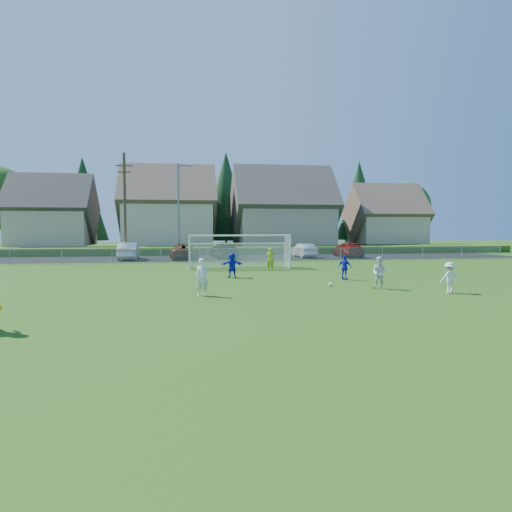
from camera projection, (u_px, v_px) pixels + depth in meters
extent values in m
plane|color=#193D0C|center=(288.00, 304.00, 18.09)|extent=(160.00, 160.00, 0.00)
plane|color=black|center=(225.00, 258.00, 45.20)|extent=(60.00, 60.00, 0.00)
cube|color=#1E420F|center=(219.00, 250.00, 52.56)|extent=(70.00, 6.00, 0.80)
sphere|color=white|center=(331.00, 284.00, 23.33)|extent=(0.22, 0.22, 0.22)
imported|color=silver|center=(202.00, 277.00, 20.08)|extent=(0.63, 0.43, 1.67)
imported|color=silver|center=(380.00, 273.00, 22.36)|extent=(0.98, 0.96, 1.59)
imported|color=silver|center=(449.00, 278.00, 21.03)|extent=(0.95, 0.57, 1.42)
imported|color=#1420BD|center=(345.00, 267.00, 26.34)|extent=(0.83, 0.84, 1.42)
imported|color=#1420BD|center=(232.00, 265.00, 27.45)|extent=(1.43, 0.59, 1.50)
imported|color=#9DCD18|center=(270.00, 259.00, 32.11)|extent=(0.66, 0.52, 1.60)
imported|color=silver|center=(129.00, 251.00, 42.65)|extent=(1.73, 4.86, 1.60)
imported|color=#631A0B|center=(183.00, 252.00, 43.56)|extent=(2.77, 5.35, 1.44)
imported|color=black|center=(224.00, 250.00, 44.80)|extent=(2.67, 5.51, 1.55)
imported|color=silver|center=(304.00, 250.00, 46.09)|extent=(1.73, 4.28, 1.38)
imported|color=maroon|center=(348.00, 250.00, 46.47)|extent=(2.14, 5.13, 1.48)
cylinder|color=white|center=(190.00, 253.00, 32.23)|extent=(0.12, 0.12, 2.44)
cylinder|color=white|center=(290.00, 252.00, 33.37)|extent=(0.12, 0.12, 2.44)
cylinder|color=white|center=(241.00, 236.00, 32.72)|extent=(7.30, 0.12, 0.12)
cylinder|color=white|center=(189.00, 256.00, 34.02)|extent=(0.08, 0.08, 1.80)
cylinder|color=white|center=(285.00, 255.00, 35.16)|extent=(0.08, 0.08, 1.80)
cylinder|color=white|center=(238.00, 244.00, 34.54)|extent=(7.30, 0.08, 0.08)
cube|color=silver|center=(238.00, 255.00, 34.59)|extent=(7.30, 0.02, 1.80)
cube|color=silver|center=(189.00, 252.00, 33.11)|extent=(0.02, 1.80, 2.44)
cube|color=silver|center=(287.00, 251.00, 34.26)|extent=(0.02, 1.80, 2.44)
cube|color=silver|center=(239.00, 235.00, 33.61)|extent=(7.30, 1.80, 0.02)
cube|color=gray|center=(231.00, 249.00, 39.70)|extent=(52.00, 0.03, 0.03)
cube|color=gray|center=(231.00, 255.00, 39.74)|extent=(52.00, 0.02, 1.14)
cylinder|color=gray|center=(231.00, 255.00, 39.74)|extent=(0.06, 0.06, 1.20)
cylinder|color=gray|center=(500.00, 253.00, 43.80)|extent=(0.06, 0.06, 1.20)
cylinder|color=slate|center=(179.00, 212.00, 42.73)|extent=(0.18, 0.18, 9.00)
cylinder|color=slate|center=(184.00, 165.00, 42.54)|extent=(1.20, 0.12, 0.12)
cube|color=slate|center=(190.00, 166.00, 42.64)|extent=(0.36, 0.18, 0.12)
cylinder|color=#473321|center=(125.00, 206.00, 42.90)|extent=(0.26, 0.26, 10.00)
cube|color=#473321|center=(124.00, 166.00, 42.66)|extent=(1.60, 0.10, 0.10)
cube|color=#473321|center=(124.00, 172.00, 42.70)|extent=(1.30, 0.10, 0.10)
cube|color=tan|center=(53.00, 227.00, 56.17)|extent=(9.00, 8.00, 4.50)
pyramid|color=#423D38|center=(51.00, 173.00, 55.75)|extent=(9.90, 8.80, 4.41)
cube|color=#C6B58E|center=(168.00, 223.00, 59.31)|extent=(11.00, 9.00, 5.50)
pyramid|color=brown|center=(168.00, 164.00, 58.83)|extent=(12.10, 9.90, 4.96)
cube|color=tan|center=(283.00, 225.00, 60.69)|extent=(12.00, 10.00, 5.00)
pyramid|color=#4C473F|center=(283.00, 165.00, 60.19)|extent=(13.20, 11.00, 5.52)
cube|color=tan|center=(385.00, 229.00, 64.05)|extent=(9.00, 8.00, 4.00)
pyramid|color=brown|center=(386.00, 183.00, 63.65)|extent=(9.90, 8.80, 4.41)
cylinder|color=#382616|center=(84.00, 245.00, 64.52)|extent=(0.30, 0.30, 1.20)
cone|color=#143819|center=(83.00, 199.00, 64.12)|extent=(6.76, 6.76, 11.70)
cylinder|color=#382616|center=(157.00, 244.00, 67.07)|extent=(0.30, 0.30, 1.20)
cone|color=#143819|center=(156.00, 203.00, 66.69)|extent=(6.24, 6.24, 10.80)
cylinder|color=#382616|center=(226.00, 244.00, 65.68)|extent=(0.30, 0.30, 1.20)
cone|color=#143819|center=(226.00, 196.00, 65.24)|extent=(7.28, 7.28, 12.60)
cylinder|color=#382616|center=(291.00, 234.00, 69.13)|extent=(0.36, 0.36, 3.96)
sphere|color=#2B5B19|center=(291.00, 202.00, 68.82)|extent=(8.36, 8.36, 8.36)
cylinder|color=#382616|center=(358.00, 243.00, 68.81)|extent=(0.30, 0.30, 1.20)
cone|color=#143819|center=(359.00, 201.00, 68.40)|extent=(6.76, 6.76, 11.70)
cylinder|color=#382616|center=(405.00, 235.00, 70.97)|extent=(0.36, 0.36, 3.60)
sphere|color=#2B5B19|center=(405.00, 207.00, 70.69)|extent=(7.60, 7.60, 7.60)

